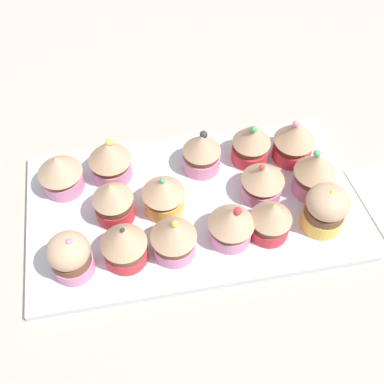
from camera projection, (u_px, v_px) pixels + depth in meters
The scene contains 17 objects.
ground_plane at pixel (192, 214), 74.69cm from camera, with size 180.00×180.00×3.00cm, color #B2A899.
baking_tray at pixel (192, 206), 73.00cm from camera, with size 48.19×27.08×1.20cm.
cupcake_0 at pixel (295, 139), 74.82cm from camera, with size 6.40×6.40×8.08cm.
cupcake_1 at pixel (252, 142), 74.81cm from camera, with size 5.92×5.92×7.72cm.
cupcake_2 at pixel (202, 152), 73.97cm from camera, with size 5.85×5.85×7.39cm.
cupcake_3 at pixel (110, 159), 72.76cm from camera, with size 6.42×6.42×7.70cm.
cupcake_4 at pixel (60, 172), 71.61cm from camera, with size 6.59×6.59×6.73cm.
cupcake_5 at pixel (315, 172), 70.80cm from camera, with size 6.07×6.07×8.21cm.
cupcake_6 at pixel (264, 182), 70.78cm from camera, with size 6.35×6.35×6.73cm.
cupcake_7 at pixel (163, 193), 69.39cm from camera, with size 6.18×6.18×6.94cm.
cupcake_8 at pixel (113, 201), 68.32cm from camera, with size 5.78×5.78×7.29cm.
cupcake_9 at pixel (326, 209), 67.44cm from camera, with size 6.02×6.02×7.67cm.
cupcake_10 at pixel (271, 218), 66.79cm from camera, with size 5.82×5.82×6.89cm.
cupcake_11 at pixel (231, 223), 66.24cm from camera, with size 6.39×6.39×7.24cm.
cupcake_12 at pixel (174, 236), 64.83cm from camera, with size 6.28×6.28×7.57cm.
cupcake_13 at pixel (124, 243), 64.14cm from camera, with size 6.22×6.22×7.71cm.
cupcake_14 at pixel (70, 256), 63.35cm from camera, with size 5.63×5.63×7.24cm.
Camera 1 is at (7.55, 41.01, 60.55)cm, focal length 45.81 mm.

